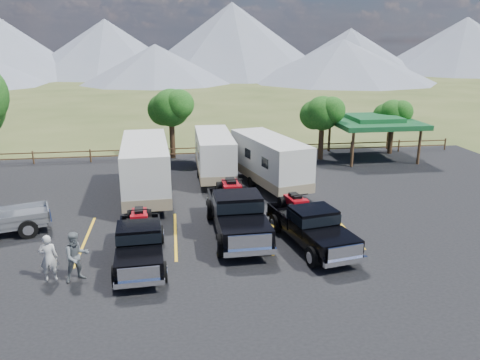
{
  "coord_description": "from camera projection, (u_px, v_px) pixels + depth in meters",
  "views": [
    {
      "loc": [
        -1.9,
        -16.07,
        8.59
      ],
      "look_at": [
        1.45,
        7.15,
        1.6
      ],
      "focal_mm": 35.0,
      "sensor_mm": 36.0,
      "label": 1
    }
  ],
  "objects": [
    {
      "name": "tree_ne_a",
      "position": [
        322.0,
        113.0,
        34.33
      ],
      "size": [
        3.11,
        2.92,
        4.76
      ],
      "color": "black",
      "rests_on": "ground"
    },
    {
      "name": "rail_fence",
      "position": [
        226.0,
        150.0,
        35.6
      ],
      "size": [
        36.12,
        0.12,
        1.0
      ],
      "color": "#513422",
      "rests_on": "ground"
    },
    {
      "name": "asphalt_lot",
      "position": [
        221.0,
        242.0,
        20.79
      ],
      "size": [
        44.0,
        34.0,
        0.04
      ],
      "primitive_type": "cube",
      "color": "black",
      "rests_on": "ground"
    },
    {
      "name": "pavilion",
      "position": [
        373.0,
        122.0,
        35.06
      ],
      "size": [
        6.2,
        6.2,
        3.22
      ],
      "color": "#513422",
      "rests_on": "ground"
    },
    {
      "name": "person_a",
      "position": [
        49.0,
        258.0,
        17.17
      ],
      "size": [
        0.7,
        0.5,
        1.81
      ],
      "primitive_type": "imported",
      "rotation": [
        0.0,
        0.0,
        3.25
      ],
      "color": "#BBBBBB",
      "rests_on": "asphalt_lot"
    },
    {
      "name": "ground",
      "position": [
        229.0,
        274.0,
        17.95
      ],
      "size": [
        320.0,
        320.0,
        0.0
      ],
      "primitive_type": "plane",
      "color": "#3B4A1F",
      "rests_on": "ground"
    },
    {
      "name": "rig_center",
      "position": [
        237.0,
        212.0,
        21.34
      ],
      "size": [
        2.47,
        6.74,
        2.24
      ],
      "rotation": [
        0.0,
        0.0,
        0.02
      ],
      "color": "black",
      "rests_on": "asphalt_lot"
    },
    {
      "name": "tree_north",
      "position": [
        171.0,
        108.0,
        34.62
      ],
      "size": [
        3.46,
        3.24,
        5.25
      ],
      "color": "black",
      "rests_on": "ground"
    },
    {
      "name": "mountain_range",
      "position": [
        146.0,
        44.0,
        115.18
      ],
      "size": [
        209.0,
        71.0,
        20.0
      ],
      "color": "slate",
      "rests_on": "ground"
    },
    {
      "name": "trailer_center",
      "position": [
        214.0,
        155.0,
        29.99
      ],
      "size": [
        2.24,
        8.31,
        2.9
      ],
      "rotation": [
        0.0,
        0.0,
        -0.01
      ],
      "color": "silver",
      "rests_on": "asphalt_lot"
    },
    {
      "name": "trailer_left",
      "position": [
        146.0,
        169.0,
        26.0
      ],
      "size": [
        2.83,
        9.42,
        3.27
      ],
      "rotation": [
        0.0,
        0.0,
        0.05
      ],
      "color": "silver",
      "rests_on": "asphalt_lot"
    },
    {
      "name": "tree_ne_b",
      "position": [
        393.0,
        114.0,
        36.2
      ],
      "size": [
        2.77,
        2.59,
        4.27
      ],
      "color": "black",
      "rests_on": "ground"
    },
    {
      "name": "stall_lines",
      "position": [
        219.0,
        232.0,
        21.74
      ],
      "size": [
        12.12,
        5.5,
        0.01
      ],
      "color": "gold",
      "rests_on": "asphalt_lot"
    },
    {
      "name": "rig_right",
      "position": [
        310.0,
        224.0,
        20.24
      ],
      "size": [
        2.89,
        6.05,
        1.94
      ],
      "rotation": [
        0.0,
        0.0,
        0.19
      ],
      "color": "black",
      "rests_on": "asphalt_lot"
    },
    {
      "name": "rig_left",
      "position": [
        140.0,
        241.0,
        18.66
      ],
      "size": [
        2.17,
        5.61,
        1.85
      ],
      "rotation": [
        0.0,
        0.0,
        0.05
      ],
      "color": "black",
      "rests_on": "asphalt_lot"
    },
    {
      "name": "trailer_right",
      "position": [
        269.0,
        161.0,
        28.16
      ],
      "size": [
        3.89,
        8.71,
        3.03
      ],
      "rotation": [
        0.0,
        0.0,
        0.24
      ],
      "color": "silver",
      "rests_on": "asphalt_lot"
    },
    {
      "name": "person_b",
      "position": [
        77.0,
        256.0,
        17.16
      ],
      "size": [
        1.16,
        1.07,
        1.91
      ],
      "primitive_type": "imported",
      "rotation": [
        0.0,
        0.0,
        0.48
      ],
      "color": "slate",
      "rests_on": "asphalt_lot"
    }
  ]
}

